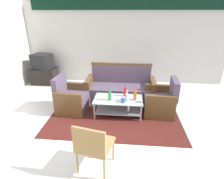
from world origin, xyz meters
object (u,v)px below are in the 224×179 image
(wicker_chair, at_px, (93,144))
(cup, at_px, (123,100))
(bottle_red, at_px, (125,92))
(bottle_orange, at_px, (135,95))
(tv_stand, at_px, (44,76))
(armchair_right, at_px, (160,102))
(bottle_green, at_px, (110,95))
(coffee_table, at_px, (118,104))
(bottle_clear, at_px, (127,97))
(television, at_px, (42,61))
(couch, at_px, (120,89))
(armchair_left, at_px, (72,99))

(wicker_chair, bearing_deg, cup, 88.75)
(bottle_red, xyz_separation_m, cup, (-0.04, -0.34, -0.05))
(bottle_orange, height_order, tv_stand, bottle_orange)
(armchair_right, bearing_deg, wicker_chair, 149.84)
(bottle_green, xyz_separation_m, wicker_chair, (-0.07, -1.60, -0.03))
(coffee_table, bearing_deg, bottle_orange, -1.81)
(bottle_clear, xyz_separation_m, television, (-2.78, 1.90, 0.25))
(couch, relative_size, bottle_clear, 7.08)
(tv_stand, bearing_deg, bottle_orange, -31.69)
(bottle_green, distance_m, tv_stand, 3.07)
(couch, distance_m, coffee_table, 0.79)
(couch, height_order, wicker_chair, couch)
(tv_stand, bearing_deg, cup, -36.36)
(bottle_green, xyz_separation_m, television, (-2.40, 1.90, 0.23))
(bottle_red, distance_m, cup, 0.35)
(cup, xyz_separation_m, television, (-2.70, 1.99, 0.30))
(bottle_green, relative_size, tv_stand, 0.39)
(couch, height_order, armchair_left, couch)
(coffee_table, bearing_deg, television, 144.86)
(bottle_red, distance_m, tv_stand, 3.20)
(couch, relative_size, television, 2.60)
(bottle_orange, bearing_deg, bottle_clear, -158.66)
(armchair_right, distance_m, cup, 0.96)
(bottle_green, bearing_deg, television, 141.65)
(couch, height_order, television, television)
(bottle_green, distance_m, cup, 0.32)
(wicker_chair, bearing_deg, armchair_left, 128.28)
(armchair_left, distance_m, television, 2.27)
(couch, distance_m, tv_stand, 2.79)
(coffee_table, bearing_deg, bottle_red, 48.93)
(bottle_orange, relative_size, television, 0.46)
(couch, bearing_deg, bottle_orange, 114.47)
(armchair_right, relative_size, bottle_clear, 3.34)
(bottle_red, bearing_deg, armchair_left, -178.07)
(couch, xyz_separation_m, armchair_right, (0.97, -0.60, -0.03))
(bottle_clear, xyz_separation_m, bottle_green, (-0.38, 0.00, 0.02))
(bottle_red, height_order, tv_stand, bottle_red)
(coffee_table, xyz_separation_m, bottle_green, (-0.18, -0.08, 0.26))
(armchair_left, distance_m, armchair_right, 2.12)
(bottle_red, distance_m, wicker_chair, 1.90)
(coffee_table, bearing_deg, bottle_green, -156.76)
(armchair_right, xyz_separation_m, bottle_orange, (-0.61, -0.20, 0.24))
(armchair_right, relative_size, wicker_chair, 1.01)
(bottle_orange, distance_m, bottle_green, 0.57)
(couch, height_order, coffee_table, couch)
(bottle_red, height_order, wicker_chair, wicker_chair)
(armchair_right, bearing_deg, tv_stand, 68.89)
(armchair_left, height_order, cup, armchair_left)
(bottle_green, relative_size, television, 0.45)
(television, xyz_separation_m, wicker_chair, (2.32, -3.50, -0.27))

